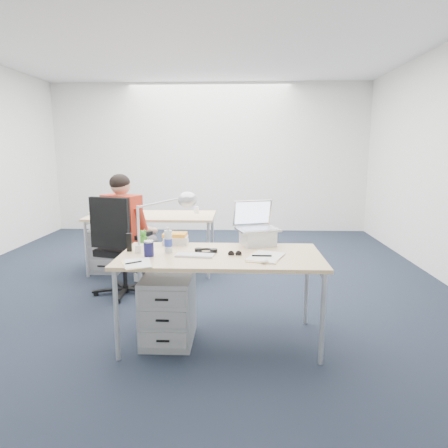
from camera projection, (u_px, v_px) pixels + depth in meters
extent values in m
plane|color=black|center=(187.00, 291.00, 4.45)|extent=(7.00, 7.00, 0.00)
cube|color=silver|center=(210.00, 158.00, 7.63)|extent=(6.00, 0.02, 2.80)
cube|color=white|center=(182.00, 21.00, 3.94)|extent=(6.00, 7.00, 0.01)
cube|color=tan|center=(221.00, 256.00, 3.17)|extent=(1.60, 0.80, 0.03)
cylinder|color=#B7BABC|center=(116.00, 316.00, 2.92)|extent=(0.04, 0.04, 0.70)
cylinder|color=#B7BABC|center=(322.00, 319.00, 2.87)|extent=(0.04, 0.04, 0.70)
cylinder|color=#B7BABC|center=(140.00, 284.00, 3.61)|extent=(0.04, 0.04, 0.70)
cylinder|color=#B7BABC|center=(307.00, 286.00, 3.55)|extent=(0.04, 0.04, 0.70)
cube|color=tan|center=(152.00, 216.00, 5.13)|extent=(1.60, 0.80, 0.03)
cylinder|color=#B7BABC|center=(86.00, 249.00, 4.89)|extent=(0.04, 0.04, 0.70)
cylinder|color=#B7BABC|center=(208.00, 251.00, 4.83)|extent=(0.04, 0.04, 0.70)
cylinder|color=#B7BABC|center=(105.00, 237.00, 5.57)|extent=(0.04, 0.04, 0.70)
cylinder|color=#B7BABC|center=(212.00, 238.00, 5.52)|extent=(0.04, 0.04, 0.70)
cylinder|color=black|center=(125.00, 270.00, 4.36)|extent=(0.05, 0.05, 0.42)
cube|color=black|center=(124.00, 250.00, 4.32)|extent=(0.57, 0.57, 0.07)
cube|color=black|center=(110.00, 223.00, 4.04)|extent=(0.44, 0.17, 0.52)
cube|color=red|center=(122.00, 221.00, 4.27)|extent=(0.45, 0.35, 0.55)
sphere|color=tan|center=(120.00, 185.00, 4.20)|extent=(0.21, 0.21, 0.21)
cube|color=#9FA2A4|center=(168.00, 308.00, 3.25)|extent=(0.40, 0.50, 0.55)
cube|color=#9FA2A4|center=(108.00, 249.00, 5.21)|extent=(0.40, 0.50, 0.55)
cube|color=white|center=(195.00, 255.00, 3.12)|extent=(0.31, 0.15, 0.01)
ellipsoid|color=white|center=(264.00, 261.00, 2.92)|extent=(0.08, 0.10, 0.03)
cylinder|color=#171647|center=(149.00, 248.00, 3.10)|extent=(0.10, 0.10, 0.13)
cylinder|color=silver|center=(168.00, 240.00, 3.22)|extent=(0.08, 0.08, 0.21)
cube|color=silver|center=(175.00, 238.00, 3.52)|extent=(0.22, 0.17, 0.10)
cube|color=black|center=(129.00, 242.00, 3.25)|extent=(0.04, 0.03, 0.15)
cube|color=#FDD793|center=(136.00, 264.00, 2.89)|extent=(0.26, 0.31, 0.01)
cube|color=#FDD793|center=(265.00, 257.00, 3.06)|extent=(0.32, 0.38, 0.01)
cylinder|color=white|center=(197.00, 210.00, 5.24)|extent=(0.08, 0.08, 0.09)
cube|color=white|center=(101.00, 212.00, 5.36)|extent=(0.28, 0.35, 0.01)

